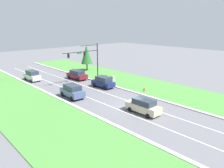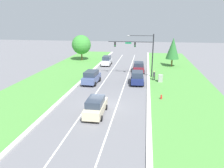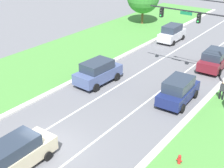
% 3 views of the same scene
% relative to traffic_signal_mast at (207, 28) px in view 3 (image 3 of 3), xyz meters
% --- Properties ---
extents(ground_plane, '(160.00, 160.00, 0.00)m').
position_rel_traffic_signal_mast_xyz_m(ground_plane, '(-3.91, -15.09, -5.18)').
color(ground_plane, slate).
extents(lane_stripe_inner_left, '(0.14, 81.00, 0.01)m').
position_rel_traffic_signal_mast_xyz_m(lane_stripe_inner_left, '(-5.71, -15.09, -5.18)').
color(lane_stripe_inner_left, white).
rests_on(lane_stripe_inner_left, ground_plane).
extents(lane_stripe_inner_right, '(0.14, 81.00, 0.01)m').
position_rel_traffic_signal_mast_xyz_m(lane_stripe_inner_right, '(-2.11, -15.09, -5.18)').
color(lane_stripe_inner_right, white).
rests_on(lane_stripe_inner_right, ground_plane).
extents(traffic_signal_mast, '(8.06, 0.41, 7.74)m').
position_rel_traffic_signal_mast_xyz_m(traffic_signal_mast, '(0.00, 0.00, 0.00)').
color(traffic_signal_mast, black).
rests_on(traffic_signal_mast, ground_plane).
extents(silver_suv, '(2.13, 4.58, 2.12)m').
position_rel_traffic_signal_mast_xyz_m(silver_suv, '(-7.67, 9.40, -4.12)').
color(silver_suv, silver).
rests_on(silver_suv, ground_plane).
extents(navy_suv, '(2.34, 4.65, 2.07)m').
position_rel_traffic_signal_mast_xyz_m(navy_suv, '(-0.08, -4.55, -4.12)').
color(navy_suv, navy).
rests_on(navy_suv, ground_plane).
extents(champagne_suv, '(2.08, 4.91, 1.95)m').
position_rel_traffic_signal_mast_xyz_m(champagne_suv, '(-4.10, -17.44, -4.19)').
color(champagne_suv, beige).
rests_on(champagne_suv, ground_plane).
extents(slate_blue_suv, '(2.42, 4.78, 2.13)m').
position_rel_traffic_signal_mast_xyz_m(slate_blue_suv, '(-7.52, -5.64, -4.08)').
color(slate_blue_suv, '#475684').
rests_on(slate_blue_suv, ground_plane).
extents(burgundy_suv, '(2.42, 4.97, 1.96)m').
position_rel_traffic_signal_mast_xyz_m(burgundy_suv, '(-0.19, 3.94, -4.17)').
color(burgundy_suv, maroon).
rests_on(burgundy_suv, ground_plane).
extents(pedestrian, '(0.40, 0.24, 1.69)m').
position_rel_traffic_signal_mast_xyz_m(pedestrian, '(2.67, -2.13, -4.24)').
color(pedestrian, black).
rests_on(pedestrian, ground_plane).
extents(fire_hydrant, '(0.34, 0.20, 0.70)m').
position_rel_traffic_signal_mast_xyz_m(fire_hydrant, '(3.39, -11.50, -4.84)').
color(fire_hydrant, red).
rests_on(fire_hydrant, ground_plane).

